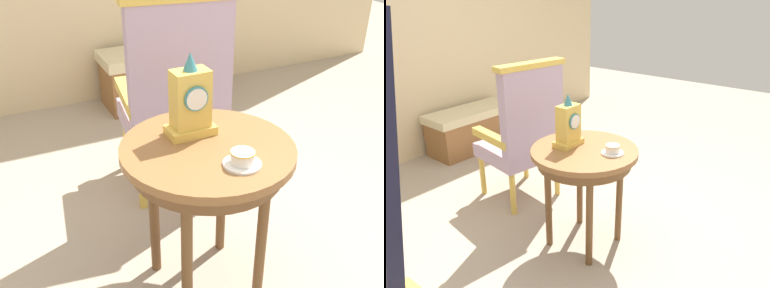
# 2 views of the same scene
# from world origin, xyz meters

# --- Properties ---
(ground_plane) EXTENTS (10.00, 10.00, 0.00)m
(ground_plane) POSITION_xyz_m (0.00, 0.00, 0.00)
(ground_plane) COLOR tan
(side_table) EXTENTS (0.67, 0.67, 0.69)m
(side_table) POSITION_xyz_m (-0.04, 0.00, 0.61)
(side_table) COLOR brown
(side_table) RESTS_ON ground
(teacup_left) EXTENTS (0.14, 0.14, 0.06)m
(teacup_left) POSITION_xyz_m (0.01, -0.18, 0.72)
(teacup_left) COLOR white
(teacup_left) RESTS_ON side_table
(mantel_clock) EXTENTS (0.19, 0.11, 0.34)m
(mantel_clock) POSITION_xyz_m (-0.05, 0.11, 0.83)
(mantel_clock) COLOR gold
(mantel_clock) RESTS_ON side_table
(armchair) EXTENTS (0.61, 0.60, 1.14)m
(armchair) POSITION_xyz_m (0.15, 0.72, 0.59)
(armchair) COLOR #B299B7
(armchair) RESTS_ON ground
(window_bench) EXTENTS (0.93, 0.40, 0.44)m
(window_bench) POSITION_xyz_m (0.55, 1.95, 0.22)
(window_bench) COLOR beige
(window_bench) RESTS_ON ground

